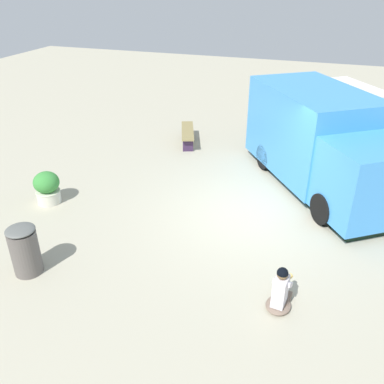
% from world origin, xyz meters
% --- Properties ---
extents(ground_plane, '(40.00, 40.00, 0.00)m').
position_xyz_m(ground_plane, '(0.00, 0.00, 0.00)').
color(ground_plane, '#ACA68F').
extents(food_truck, '(4.84, 5.64, 2.51)m').
position_xyz_m(food_truck, '(1.51, 2.34, 1.20)').
color(food_truck, '#3E90DE').
rests_on(food_truck, ground_plane).
extents(person_customer, '(0.50, 0.79, 0.88)m').
position_xyz_m(person_customer, '(1.21, -2.81, 0.34)').
color(person_customer, '#766253').
rests_on(person_customer, ground_plane).
extents(planter_flowering_far, '(0.64, 0.64, 0.85)m').
position_xyz_m(planter_flowering_far, '(-4.93, -0.96, 0.43)').
color(planter_flowering_far, beige).
rests_on(planter_flowering_far, ground_plane).
extents(plaza_bench, '(1.00, 1.85, 0.47)m').
position_xyz_m(plaza_bench, '(-2.93, 4.08, 0.36)').
color(plaza_bench, olive).
rests_on(plaza_bench, ground_plane).
extents(trash_bin, '(0.56, 0.56, 1.04)m').
position_xyz_m(trash_bin, '(-3.63, -3.43, 0.53)').
color(trash_bin, '#59534F').
rests_on(trash_bin, ground_plane).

